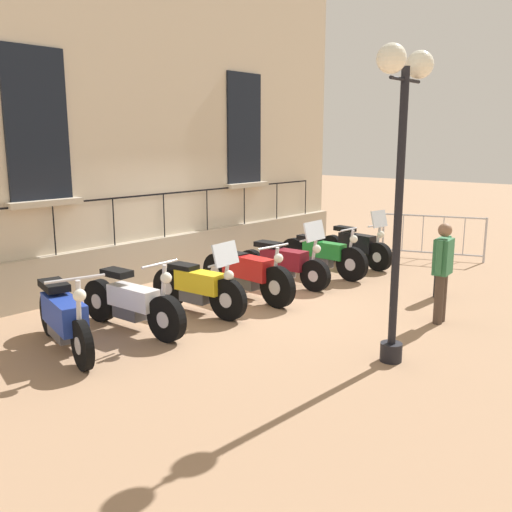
# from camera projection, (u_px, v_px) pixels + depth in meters

# --- Properties ---
(ground_plane) EXTENTS (60.00, 60.00, 0.00)m
(ground_plane) POSITION_uv_depth(u_px,v_px,m) (239.00, 296.00, 10.17)
(ground_plane) COLOR #9E7A5B
(building_facade) EXTENTS (0.82, 11.33, 6.54)m
(building_facade) POSITION_uv_depth(u_px,v_px,m) (148.00, 121.00, 11.11)
(building_facade) COLOR beige
(building_facade) RESTS_ON ground_plane
(motorcycle_blue) EXTENTS (2.10, 0.90, 1.15)m
(motorcycle_blue) POSITION_uv_depth(u_px,v_px,m) (64.00, 318.00, 7.44)
(motorcycle_blue) COLOR black
(motorcycle_blue) RESTS_ON ground_plane
(motorcycle_white) EXTENTS (2.15, 0.64, 1.12)m
(motorcycle_white) POSITION_uv_depth(u_px,v_px,m) (132.00, 303.00, 8.26)
(motorcycle_white) COLOR black
(motorcycle_white) RESTS_ON ground_plane
(motorcycle_yellow) EXTENTS (1.93, 0.67, 1.24)m
(motorcycle_yellow) POSITION_uv_depth(u_px,v_px,m) (199.00, 287.00, 9.08)
(motorcycle_yellow) COLOR black
(motorcycle_yellow) RESTS_ON ground_plane
(motorcycle_red) EXTENTS (2.24, 0.71, 1.05)m
(motorcycle_red) POSITION_uv_depth(u_px,v_px,m) (246.00, 273.00, 9.93)
(motorcycle_red) COLOR black
(motorcycle_red) RESTS_ON ground_plane
(motorcycle_maroon) EXTENTS (2.14, 0.73, 1.31)m
(motorcycle_maroon) POSITION_uv_depth(u_px,v_px,m) (283.00, 263.00, 10.87)
(motorcycle_maroon) COLOR black
(motorcycle_maroon) RESTS_ON ground_plane
(motorcycle_green) EXTENTS (2.19, 0.54, 1.06)m
(motorcycle_green) POSITION_uv_depth(u_px,v_px,m) (322.00, 255.00, 11.66)
(motorcycle_green) COLOR black
(motorcycle_green) RESTS_ON ground_plane
(motorcycle_black) EXTENTS (1.94, 0.61, 1.31)m
(motorcycle_black) POSITION_uv_depth(u_px,v_px,m) (356.00, 247.00, 12.50)
(motorcycle_black) COLOR black
(motorcycle_black) RESTS_ON ground_plane
(lamppost) EXTENTS (0.33, 1.03, 3.83)m
(lamppost) POSITION_uv_depth(u_px,v_px,m) (401.00, 153.00, 6.66)
(lamppost) COLOR black
(lamppost) RESTS_ON ground_plane
(crowd_barrier) EXTENTS (2.22, 0.83, 1.05)m
(crowd_barrier) POSITION_uv_depth(u_px,v_px,m) (433.00, 235.00, 13.22)
(crowd_barrier) COLOR #B7B7BF
(crowd_barrier) RESTS_ON ground_plane
(bollard) EXTENTS (0.21, 0.21, 1.11)m
(bollard) POSITION_uv_depth(u_px,v_px,m) (441.00, 267.00, 9.99)
(bollard) COLOR black
(bollard) RESTS_ON ground_plane
(pedestrian_standing) EXTENTS (0.26, 0.53, 1.55)m
(pedestrian_standing) POSITION_uv_depth(u_px,v_px,m) (442.00, 268.00, 8.55)
(pedestrian_standing) COLOR #47382D
(pedestrian_standing) RESTS_ON ground_plane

